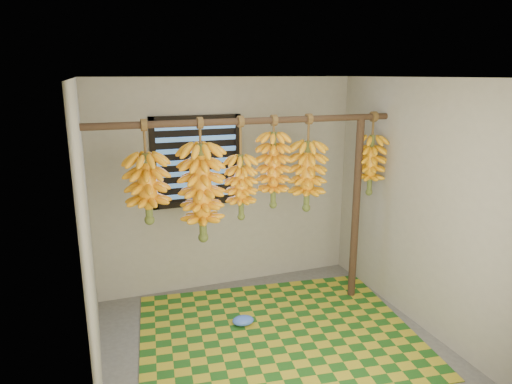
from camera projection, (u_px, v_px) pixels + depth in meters
name	position (u px, v px, depth m)	size (l,w,h in m)	color
floor	(277.00, 351.00, 4.13)	(3.00, 3.00, 0.01)	#525252
ceiling	(280.00, 77.00, 3.52)	(3.00, 3.00, 0.01)	silver
wall_back	(227.00, 185.00, 5.20)	(3.00, 0.01, 2.40)	gray
wall_left	(88.00, 247.00, 3.33)	(0.01, 3.00, 2.40)	gray
wall_right	(425.00, 207.00, 4.32)	(0.01, 3.00, 2.40)	gray
window	(197.00, 161.00, 4.98)	(1.00, 0.04, 1.00)	black
hanging_pole	(251.00, 121.00, 4.26)	(0.06, 0.06, 3.00)	#3F2A1D
support_post	(356.00, 211.00, 4.91)	(0.08, 0.08, 2.00)	#3F2A1D
woven_mat	(277.00, 333.00, 4.40)	(2.58, 2.07, 0.01)	#1B5017
plastic_bag	(243.00, 320.00, 4.52)	(0.22, 0.16, 0.09)	#3E69E8
banana_bunch_a	(148.00, 188.00, 4.08)	(0.37, 0.37, 0.93)	brown
banana_bunch_b	(202.00, 193.00, 4.27)	(0.39, 0.39, 1.16)	brown
banana_bunch_c	(241.00, 187.00, 4.39)	(0.31, 0.31, 1.00)	brown
banana_bunch_d	(273.00, 170.00, 4.46)	(0.34, 0.34, 0.91)	brown
banana_bunch_e	(307.00, 176.00, 4.61)	(0.37, 0.37, 0.98)	brown
banana_bunch_f	(371.00, 165.00, 4.84)	(0.31, 0.31, 0.88)	brown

